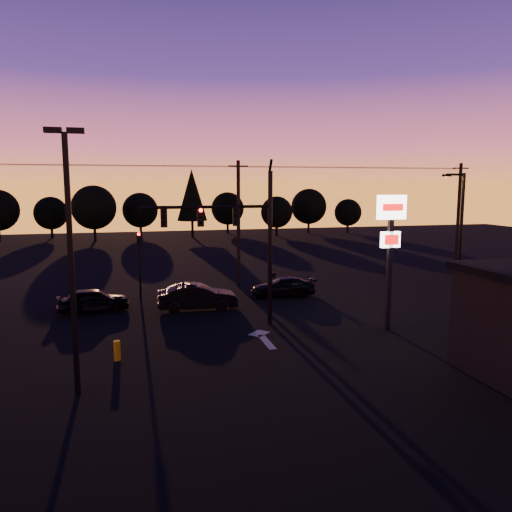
{
  "coord_description": "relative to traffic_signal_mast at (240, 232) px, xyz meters",
  "views": [
    {
      "loc": [
        -5.54,
        -20.7,
        7.28
      ],
      "look_at": [
        1.0,
        5.0,
        3.5
      ],
      "focal_mm": 35.0,
      "sensor_mm": 36.0,
      "label": 1
    }
  ],
  "objects": [
    {
      "name": "ground",
      "position": [
        0.1,
        -3.99,
        -4.94
      ],
      "size": [
        120.0,
        120.0,
        0.0
      ],
      "primitive_type": "plane",
      "color": "black",
      "rests_on": "ground"
    },
    {
      "name": "lane_arrow",
      "position": [
        0.6,
        -2.33,
        -4.93
      ],
      "size": [
        1.2,
        3.1,
        0.01
      ],
      "color": "beige",
      "rests_on": "ground"
    },
    {
      "name": "traffic_signal_mast",
      "position": [
        0.0,
        0.0,
        0.0
      ],
      "size": [
        6.79,
        0.52,
        8.58
      ],
      "color": "black",
      "rests_on": "ground"
    },
    {
      "name": "secondary_signal",
      "position": [
        -4.9,
        7.49,
        -2.07
      ],
      "size": [
        0.3,
        0.31,
        4.35
      ],
      "color": "black",
      "rests_on": "ground"
    },
    {
      "name": "parking_lot_light",
      "position": [
        -7.4,
        -6.99,
        0.33
      ],
      "size": [
        1.25,
        0.3,
        9.14
      ],
      "color": "black",
      "rests_on": "ground"
    },
    {
      "name": "pylon_sign",
      "position": [
        7.1,
        -2.49,
        -0.02
      ],
      "size": [
        1.5,
        0.28,
        6.8
      ],
      "color": "black",
      "rests_on": "ground"
    },
    {
      "name": "streetlight",
      "position": [
        14.01,
        1.51,
        -0.52
      ],
      "size": [
        1.55,
        0.35,
        8.0
      ],
      "color": "black",
      "rests_on": "ground"
    },
    {
      "name": "utility_pole_1",
      "position": [
        2.1,
        10.01,
        -0.34
      ],
      "size": [
        1.4,
        0.26,
        9.0
      ],
      "color": "black",
      "rests_on": "ground"
    },
    {
      "name": "utility_pole_2",
      "position": [
        20.1,
        10.01,
        -0.34
      ],
      "size": [
        1.4,
        0.26,
        9.0
      ],
      "color": "black",
      "rests_on": "ground"
    },
    {
      "name": "power_wires",
      "position": [
        2.1,
        10.01,
        3.63
      ],
      "size": [
        36.0,
        1.22,
        0.07
      ],
      "color": "black",
      "rests_on": "ground"
    },
    {
      "name": "bollard",
      "position": [
        -6.13,
        -3.81,
        -4.52
      ],
      "size": [
        0.28,
        0.28,
        0.84
      ],
      "primitive_type": "cylinder",
      "color": "#D3A009",
      "rests_on": "ground"
    },
    {
      "name": "tree_1",
      "position": [
        -15.9,
        49.01,
        -1.5
      ],
      "size": [
        4.54,
        4.54,
        5.71
      ],
      "color": "black",
      "rests_on": "ground"
    },
    {
      "name": "tree_2",
      "position": [
        -9.9,
        44.01,
        -0.57
      ],
      "size": [
        5.77,
        5.78,
        7.26
      ],
      "color": "black",
      "rests_on": "ground"
    },
    {
      "name": "tree_3",
      "position": [
        -3.9,
        48.01,
        -1.19
      ],
      "size": [
        4.95,
        4.95,
        6.22
      ],
      "color": "black",
      "rests_on": "ground"
    },
    {
      "name": "tree_4",
      "position": [
        3.1,
        45.01,
        0.99
      ],
      "size": [
        4.18,
        4.18,
        9.5
      ],
      "color": "black",
      "rests_on": "ground"
    },
    {
      "name": "tree_5",
      "position": [
        9.1,
        50.01,
        -1.19
      ],
      "size": [
        4.95,
        4.95,
        6.22
      ],
      "color": "black",
      "rests_on": "ground"
    },
    {
      "name": "tree_6",
      "position": [
        15.1,
        44.01,
        -1.5
      ],
      "size": [
        4.54,
        4.54,
        5.71
      ],
      "color": "black",
      "rests_on": "ground"
    },
    {
      "name": "tree_7",
      "position": [
        21.1,
        47.01,
        -0.88
      ],
      "size": [
        5.36,
        5.36,
        6.74
      ],
      "color": "black",
      "rests_on": "ground"
    },
    {
      "name": "tree_8",
      "position": [
        27.1,
        46.01,
        -1.82
      ],
      "size": [
        4.12,
        4.12,
        5.19
      ],
      "color": "black",
      "rests_on": "ground"
    },
    {
      "name": "car_left",
      "position": [
        -7.61,
        4.97,
        -4.25
      ],
      "size": [
        4.2,
        2.11,
        1.37
      ],
      "primitive_type": "imported",
      "rotation": [
        0.0,
        0.0,
        1.7
      ],
      "color": "black",
      "rests_on": "ground"
    },
    {
      "name": "car_mid",
      "position": [
        -1.71,
        3.98,
        -4.17
      ],
      "size": [
        4.71,
        1.79,
        1.53
      ],
      "primitive_type": "imported",
      "rotation": [
        0.0,
        0.0,
        1.53
      ],
      "color": "black",
      "rests_on": "ground"
    },
    {
      "name": "car_right",
      "position": [
        4.23,
        6.12,
        -4.32
      ],
      "size": [
        4.44,
        2.17,
        1.24
      ],
      "primitive_type": "imported",
      "rotation": [
        0.0,
        0.0,
        -1.67
      ],
      "color": "black",
      "rests_on": "ground"
    }
  ]
}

